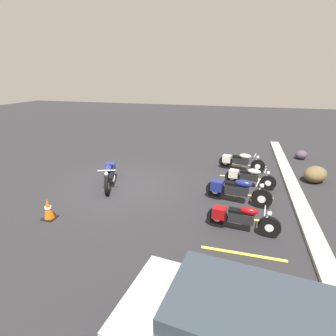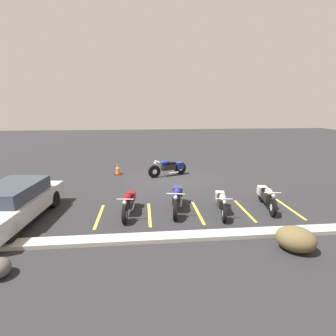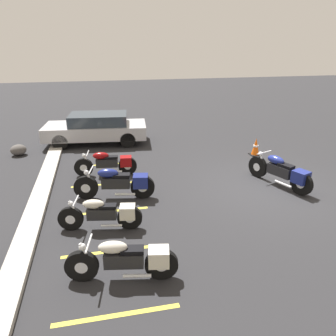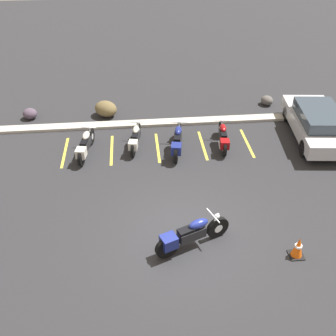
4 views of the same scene
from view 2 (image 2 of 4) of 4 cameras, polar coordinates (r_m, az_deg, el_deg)
The scene contains 15 objects.
ground at distance 14.23m, azimuth 0.73°, elevation -2.22°, with size 60.00×60.00×0.00m, color #262628.
motorcycle_navy_featured at distance 14.62m, azimuth 0.33°, elevation 0.17°, with size 2.20×1.09×0.92m.
parked_bike_0 at distance 10.83m, azimuth 20.60°, elevation -5.76°, with size 0.71×2.09×0.83m.
parked_bike_1 at distance 9.84m, azimuth 11.57°, elevation -7.23°, with size 0.67×1.97×0.78m.
parked_bike_2 at distance 9.89m, azimuth 1.96°, elevation -6.45°, with size 0.79×2.26×0.90m.
parked_bike_3 at distance 9.67m, azimuth -8.59°, elevation -7.38°, with size 0.61×2.05×0.81m.
car_silver at distance 10.24m, azimuth -30.88°, elevation -6.53°, with size 2.24×4.46×1.29m.
concrete_curb at distance 8.11m, azimuth 6.07°, elevation -14.43°, with size 18.00×0.50×0.12m, color #A8A399.
landscape_rock_1 at distance 8.08m, azimuth 26.04°, elevation -13.70°, with size 1.03×0.83×0.68m, color brown.
traffic_cone at distance 15.21m, azimuth -10.89°, elevation -0.20°, with size 0.40×0.40×0.68m.
stall_line_0 at distance 11.15m, azimuth 24.96°, elevation -8.01°, with size 0.10×2.10×0.00m, color gold.
stall_line_1 at distance 10.38m, azimuth 16.32°, elevation -8.84°, with size 0.10×2.10×0.00m, color gold.
stall_line_2 at distance 9.87m, azimuth 6.51°, elevation -9.54°, with size 0.10×2.10×0.00m, color gold.
stall_line_3 at distance 9.67m, azimuth -4.07°, elevation -9.99°, with size 0.10×2.10×0.00m, color gold.
stall_line_4 at distance 9.80m, azimuth -14.74°, elevation -10.10°, with size 0.10×2.10×0.00m, color gold.
Camera 2 is at (1.53, 13.62, 3.84)m, focal length 28.00 mm.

